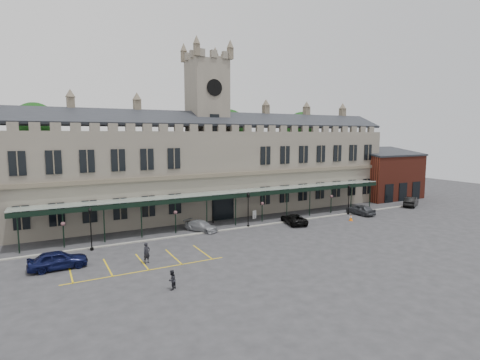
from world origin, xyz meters
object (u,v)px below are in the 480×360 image
station_building (208,170)px  car_right_b (411,202)px  clock_tower (207,124)px  traffic_cone (351,218)px  car_taxi (201,226)px  lamp_post_right (349,197)px  car_right_a (361,210)px  car_van (294,219)px  car_left_a (58,260)px  lamp_post_mid (248,206)px  person_b (172,280)px  sign_board (254,215)px  lamp_post_left (91,225)px  person_a (147,253)px

station_building → car_right_b: bearing=-19.4°
clock_tower → traffic_cone: (14.95, -13.92, -12.73)m
station_building → car_taxi: (-5.00, -9.24, -5.83)m
lamp_post_right → car_right_a: bearing=-35.4°
car_van → clock_tower: bearing=-47.7°
car_left_a → car_van: size_ratio=1.02×
lamp_post_mid → car_right_a: bearing=-4.1°
station_building → car_right_a: (19.00, -11.65, -5.71)m
clock_tower → car_left_a: clock_tower is taller
traffic_cone → car_van: car_van is taller
person_b → car_left_a: bearing=-91.0°
traffic_cone → lamp_post_mid: bearing=166.0°
station_building → car_taxi: 12.02m
lamp_post_mid → person_b: 20.10m
lamp_post_mid → car_taxi: bearing=169.4°
lamp_post_right → person_b: (-31.10, -13.54, -1.84)m
clock_tower → car_right_b: size_ratio=5.19×
car_right_a → person_b: size_ratio=2.95×
person_b → lamp_post_right: bearing=163.0°
station_building → lamp_post_mid: station_building is taller
car_taxi → car_right_a: 24.12m
lamp_post_right → person_b: lamp_post_right is taller
lamp_post_mid → traffic_cone: 14.63m
traffic_cone → car_taxi: size_ratio=0.17×
clock_tower → sign_board: bearing=-58.5°
lamp_post_left → car_right_b: 48.64m
station_building → car_right_b: station_building is taller
sign_board → car_left_a: bearing=-172.8°
car_taxi → person_b: person_b is taller
car_right_a → person_b: (-32.52, -12.53, -0.00)m
clock_tower → car_taxi: clock_tower is taller
lamp_post_left → car_van: size_ratio=0.94×
person_a → person_b: person_a is taller
car_right_b → lamp_post_mid: bearing=59.9°
lamp_post_right → sign_board: bearing=163.2°
sign_board → car_right_a: car_right_a is taller
car_van → person_a: (-20.69, -5.84, 0.30)m
car_right_b → sign_board: bearing=51.8°
car_taxi → person_a: (-8.69, -8.27, 0.32)m
sign_board → car_taxi: size_ratio=0.26×
station_building → car_van: station_building is taller
car_van → car_right_a: size_ratio=1.06×
sign_board → car_right_a: (14.93, -5.09, 0.20)m
person_a → lamp_post_right: bearing=-9.8°
car_right_a → sign_board: bearing=-21.4°
station_building → lamp_post_right: 20.91m
lamp_post_left → lamp_post_mid: 18.55m
car_taxi → person_a: size_ratio=2.30×
lamp_post_left → person_b: 13.85m
station_building → lamp_post_left: bearing=-147.8°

